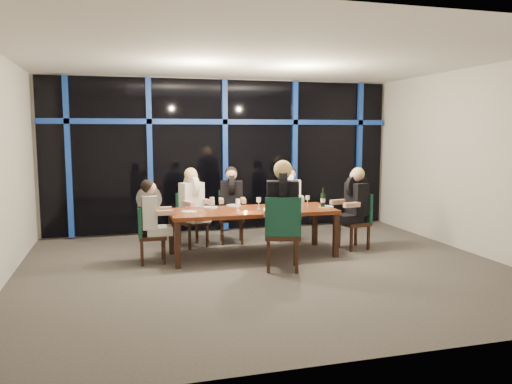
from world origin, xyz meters
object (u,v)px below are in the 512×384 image
(chair_far_left, at_px, (191,216))
(diner_far_mid, at_px, (231,194))
(diner_end_right, at_px, (355,196))
(water_pitcher, at_px, (299,203))
(chair_near_mid, at_px, (283,230))
(diner_end_left, at_px, (151,209))
(chair_far_mid, at_px, (231,213))
(chair_end_right, at_px, (358,218))
(dining_table, at_px, (253,214))
(chair_far_right, at_px, (290,211))
(wine_bottle, at_px, (323,200))
(diner_near_mid, at_px, (282,199))
(diner_far_left, at_px, (193,196))
(chair_end_left, at_px, (147,232))
(diner_far_right, at_px, (290,192))

(chair_far_left, distance_m, diner_far_mid, 0.82)
(diner_end_right, xyz_separation_m, water_pitcher, (-1.10, -0.27, -0.04))
(chair_near_mid, height_order, diner_end_left, diner_end_left)
(chair_far_mid, bearing_deg, chair_end_right, -19.67)
(dining_table, bearing_deg, chair_far_right, 46.31)
(chair_far_mid, distance_m, diner_far_mid, 0.38)
(chair_far_mid, height_order, wine_bottle, wine_bottle)
(diner_end_right, bearing_deg, chair_near_mid, -68.52)
(diner_far_mid, bearing_deg, chair_far_right, 10.42)
(chair_far_right, height_order, diner_end_left, diner_end_left)
(diner_near_mid, relative_size, wine_bottle, 3.21)
(chair_far_left, bearing_deg, diner_far_mid, -17.29)
(diner_far_left, bearing_deg, wine_bottle, -48.54)
(chair_far_mid, bearing_deg, water_pitcher, -50.97)
(chair_far_left, bearing_deg, dining_table, -69.40)
(diner_far_mid, height_order, water_pitcher, diner_far_mid)
(dining_table, xyz_separation_m, diner_end_right, (1.77, 0.00, 0.22))
(chair_far_left, distance_m, diner_end_right, 2.82)
(diner_far_left, relative_size, wine_bottle, 2.77)
(diner_far_mid, bearing_deg, chair_far_mid, 90.00)
(chair_far_mid, distance_m, chair_far_right, 1.09)
(chair_far_right, xyz_separation_m, water_pitcher, (-0.31, -1.30, 0.35))
(chair_far_right, bearing_deg, diner_far_mid, -162.47)
(dining_table, height_order, diner_far_mid, diner_far_mid)
(chair_end_right, height_order, wine_bottle, wine_bottle)
(diner_end_right, height_order, diner_near_mid, diner_near_mid)
(diner_far_left, xyz_separation_m, diner_far_mid, (0.71, 0.13, -0.00))
(chair_end_right, relative_size, water_pitcher, 4.41)
(diner_far_left, bearing_deg, chair_end_left, -154.67)
(chair_far_right, xyz_separation_m, diner_far_mid, (-1.11, -0.03, 0.37))
(chair_far_left, bearing_deg, diner_end_left, -148.66)
(chair_end_right, xyz_separation_m, diner_far_left, (-2.68, 0.85, 0.36))
(diner_far_mid, relative_size, diner_far_right, 1.01)
(chair_far_left, height_order, diner_end_right, diner_end_right)
(chair_near_mid, relative_size, diner_far_mid, 1.19)
(dining_table, height_order, wine_bottle, wine_bottle)
(chair_end_left, bearing_deg, diner_far_mid, -56.28)
(dining_table, xyz_separation_m, diner_far_left, (-0.83, 0.87, 0.21))
(chair_end_right, relative_size, diner_end_left, 1.12)
(chair_far_mid, relative_size, chair_end_left, 1.07)
(chair_end_left, distance_m, diner_end_left, 0.35)
(chair_near_mid, distance_m, diner_end_left, 2.01)
(chair_far_right, height_order, diner_far_left, diner_far_left)
(wine_bottle, bearing_deg, water_pitcher, -163.75)
(diner_far_mid, xyz_separation_m, diner_near_mid, (0.32, -1.88, 0.14))
(diner_near_mid, xyz_separation_m, wine_bottle, (0.94, 0.75, -0.15))
(chair_near_mid, xyz_separation_m, diner_far_left, (-1.00, 1.84, 0.29))
(diner_far_mid, height_order, diner_near_mid, diner_near_mid)
(chair_end_right, bearing_deg, diner_far_mid, -126.26)
(chair_end_right, xyz_separation_m, water_pitcher, (-1.17, -0.28, 0.33))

